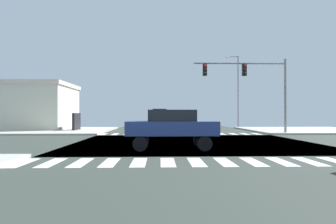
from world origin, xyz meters
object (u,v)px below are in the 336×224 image
traffic_signal_mast (249,78)px  sedan_trailing_5 (160,118)px  suv_leading_1 (160,117)px  street_lamp (236,85)px  sedan_queued_4 (159,117)px  bank_building (13,107)px  sedan_farside_2 (172,126)px

traffic_signal_mast → sedan_trailing_5: 20.74m
suv_leading_1 → street_lamp: bearing=-179.9°
street_lamp → sedan_queued_4: 18.91m
bank_building → sedan_trailing_5: (15.79, 11.48, -1.38)m
traffic_signal_mast → sedan_trailing_5: size_ratio=1.83×
street_lamp → suv_leading_1: size_ratio=1.98×
traffic_signal_mast → sedan_farside_2: (-6.97, -10.44, -3.63)m
sedan_queued_4 → sedan_trailing_5: bearing=90.0°
bank_building → sedan_queued_4: size_ratio=3.25×
suv_leading_1 → bank_building: bearing=17.4°
traffic_signal_mast → street_lamp: street_lamp is taller
sedan_farside_2 → sedan_trailing_5: (-0.56, 29.42, 0.00)m
sedan_farside_2 → sedan_queued_4: same height
sedan_queued_4 → sedan_trailing_5: 9.13m
sedan_trailing_5 → bank_building: bearing=36.0°
bank_building → sedan_farside_2: size_ratio=3.25×
suv_leading_1 → sedan_trailing_5: suv_leading_1 is taller
street_lamp → sedan_queued_4: street_lamp is taller
sedan_farside_2 → sedan_queued_4: (-0.56, 38.55, 0.00)m
traffic_signal_mast → sedan_queued_4: traffic_signal_mast is taller
bank_building → sedan_queued_4: (15.79, 20.61, -1.38)m
suv_leading_1 → sedan_queued_4: bearing=-90.0°
street_lamp → bank_building: bearing=-169.0°
sedan_queued_4 → street_lamp: bearing=121.9°
suv_leading_1 → sedan_trailing_5: bearing=-90.0°
traffic_signal_mast → sedan_trailing_5: (-7.53, 18.99, -3.63)m
bank_building → sedan_trailing_5: bank_building is taller
sedan_farside_2 → suv_leading_1: (-0.56, 22.89, 0.28)m
street_lamp → traffic_signal_mast: bearing=-100.1°
street_lamp → bank_building: (-25.55, -4.96, -2.85)m
suv_leading_1 → sedan_trailing_5: size_ratio=1.07×
bank_building → suv_leading_1: bank_building is taller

